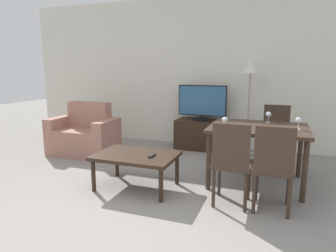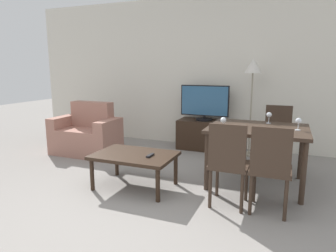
# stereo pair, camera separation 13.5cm
# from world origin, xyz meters

# --- Properties ---
(ground_plane) EXTENTS (18.00, 18.00, 0.00)m
(ground_plane) POSITION_xyz_m (0.00, 0.00, 0.00)
(ground_plane) COLOR gray
(wall_back) EXTENTS (7.16, 0.06, 2.70)m
(wall_back) POSITION_xyz_m (0.00, 3.25, 1.35)
(wall_back) COLOR silver
(wall_back) RESTS_ON ground_plane
(armchair) EXTENTS (1.11, 0.62, 0.87)m
(armchair) POSITION_xyz_m (-1.65, 1.92, 0.32)
(armchair) COLOR #9E6B5B
(armchair) RESTS_ON ground_plane
(tv_stand) EXTENTS (0.90, 0.47, 0.53)m
(tv_stand) POSITION_xyz_m (0.12, 2.94, 0.26)
(tv_stand) COLOR black
(tv_stand) RESTS_ON ground_plane
(tv) EXTENTS (0.86, 0.30, 0.62)m
(tv) POSITION_xyz_m (0.12, 2.94, 0.84)
(tv) COLOR black
(tv) RESTS_ON tv_stand
(coffee_table) EXTENTS (0.97, 0.66, 0.42)m
(coffee_table) POSITION_xyz_m (-0.19, 0.91, 0.37)
(coffee_table) COLOR black
(coffee_table) RESTS_ON ground_plane
(dining_table) EXTENTS (1.17, 0.93, 0.73)m
(dining_table) POSITION_xyz_m (1.17, 1.57, 0.64)
(dining_table) COLOR #38281E
(dining_table) RESTS_ON ground_plane
(dining_chair_near) EXTENTS (0.40, 0.40, 0.91)m
(dining_chair_near) POSITION_xyz_m (0.97, 0.80, 0.51)
(dining_chair_near) COLOR #38281E
(dining_chair_near) RESTS_ON ground_plane
(dining_chair_far) EXTENTS (0.40, 0.40, 0.91)m
(dining_chair_far) POSITION_xyz_m (1.37, 2.34, 0.51)
(dining_chair_far) COLOR #38281E
(dining_chair_far) RESTS_ON ground_plane
(dining_chair_near_right) EXTENTS (0.40, 0.40, 0.91)m
(dining_chair_near_right) POSITION_xyz_m (1.37, 0.80, 0.51)
(dining_chair_near_right) COLOR #38281E
(dining_chair_near_right) RESTS_ON ground_plane
(floor_lamp) EXTENTS (0.28, 0.28, 1.59)m
(floor_lamp) POSITION_xyz_m (0.93, 2.86, 1.35)
(floor_lamp) COLOR gray
(floor_lamp) RESTS_ON ground_plane
(remote_primary) EXTENTS (0.04, 0.15, 0.02)m
(remote_primary) POSITION_xyz_m (0.03, 0.90, 0.43)
(remote_primary) COLOR black
(remote_primary) RESTS_ON coffee_table
(wine_glass_left) EXTENTS (0.07, 0.07, 0.15)m
(wine_glass_left) POSITION_xyz_m (1.27, 1.87, 0.84)
(wine_glass_left) COLOR silver
(wine_glass_left) RESTS_ON dining_table
(wine_glass_center) EXTENTS (0.07, 0.07, 0.15)m
(wine_glass_center) POSITION_xyz_m (1.61, 1.53, 0.84)
(wine_glass_center) COLOR silver
(wine_glass_center) RESTS_ON dining_table
(wine_glass_right) EXTENTS (0.07, 0.07, 0.15)m
(wine_glass_right) POSITION_xyz_m (0.81, 1.26, 0.84)
(wine_glass_right) COLOR silver
(wine_glass_right) RESTS_ON dining_table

